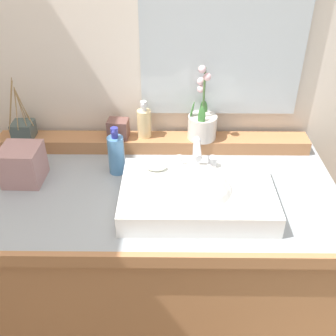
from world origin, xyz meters
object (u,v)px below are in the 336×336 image
(soap_bar, at_px, (156,167))
(lotion_bottle, at_px, (116,154))
(potted_plant, at_px, (202,123))
(soap_dispenser, at_px, (144,122))
(sink_basin, at_px, (197,196))
(tissue_box, at_px, (23,164))
(trinket_box, at_px, (118,129))
(reed_diffuser, at_px, (23,129))

(soap_bar, distance_m, lotion_bottle, 0.17)
(potted_plant, bearing_deg, soap_dispenser, 177.59)
(soap_bar, height_order, potted_plant, potted_plant)
(sink_basin, distance_m, lotion_bottle, 0.34)
(tissue_box, bearing_deg, potted_plant, 18.93)
(lotion_bottle, distance_m, tissue_box, 0.32)
(potted_plant, relative_size, trinket_box, 3.80)
(potted_plant, distance_m, lotion_bottle, 0.35)
(reed_diffuser, distance_m, tissue_box, 0.22)
(trinket_box, bearing_deg, soap_bar, -53.13)
(soap_dispenser, distance_m, trinket_box, 0.10)
(potted_plant, relative_size, reed_diffuser, 1.20)
(soap_dispenser, bearing_deg, reed_diffuser, -178.20)
(reed_diffuser, relative_size, trinket_box, 3.15)
(potted_plant, height_order, soap_dispenser, potted_plant)
(soap_bar, bearing_deg, trinket_box, 121.26)
(reed_diffuser, relative_size, lotion_bottle, 1.36)
(soap_bar, distance_m, potted_plant, 0.31)
(soap_bar, distance_m, tissue_box, 0.46)
(sink_basin, relative_size, trinket_box, 6.23)
(sink_basin, height_order, trinket_box, sink_basin)
(soap_bar, xyz_separation_m, potted_plant, (0.17, 0.26, 0.03))
(sink_basin, bearing_deg, reed_diffuser, 152.03)
(sink_basin, distance_m, reed_diffuser, 0.74)
(soap_dispenser, bearing_deg, sink_basin, -62.56)
(sink_basin, height_order, soap_dispenser, soap_dispenser)
(potted_plant, height_order, lotion_bottle, potted_plant)
(lotion_bottle, bearing_deg, soap_dispenser, 62.33)
(trinket_box, bearing_deg, soap_dispenser, 11.85)
(sink_basin, relative_size, lotion_bottle, 2.69)
(potted_plant, bearing_deg, tissue_box, -161.07)
(lotion_bottle, bearing_deg, potted_plant, 27.46)
(sink_basin, distance_m, tissue_box, 0.61)
(potted_plant, bearing_deg, reed_diffuser, -179.56)
(sink_basin, relative_size, potted_plant, 1.64)
(trinket_box, distance_m, lotion_bottle, 0.16)
(sink_basin, bearing_deg, potted_plant, 84.50)
(potted_plant, bearing_deg, trinket_box, -179.72)
(sink_basin, bearing_deg, soap_bar, 144.33)
(sink_basin, relative_size, soap_bar, 6.89)
(reed_diffuser, bearing_deg, soap_bar, -25.80)
(soap_dispenser, height_order, lotion_bottle, soap_dispenser)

